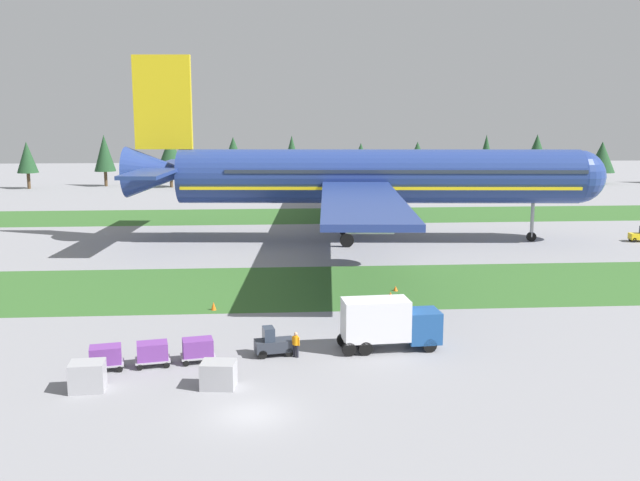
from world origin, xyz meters
TOP-DOWN VIEW (x-y plane):
  - ground_plane at (0.00, 0.00)m, footprint 400.00×400.00m
  - grass_strip_near at (0.00, 28.67)m, footprint 320.00×17.44m
  - grass_strip_far at (0.00, 75.54)m, footprint 320.00×17.44m
  - airliner at (13.18, 52.23)m, footprint 59.95×74.05m
  - baggage_tug at (1.25, 9.54)m, footprint 2.80×1.76m
  - cargo_dolly_lead at (-3.68, 8.60)m, footprint 2.44×1.88m
  - cargo_dolly_second at (-6.53, 8.06)m, footprint 2.44×1.88m
  - cargo_dolly_third at (-9.38, 7.52)m, footprint 2.44×1.88m
  - catering_truck at (9.18, 10.22)m, footprint 7.11×2.81m
  - ground_crew_marshaller at (2.75, 9.04)m, footprint 0.49×0.36m
  - uld_container_0 at (-9.68, 4.12)m, footprint 2.12×1.75m
  - uld_container_1 at (-2.03, 4.04)m, footprint 2.18×1.83m
  - taxiway_marker_0 at (11.70, 24.17)m, footprint 0.44×0.44m
  - taxiway_marker_1 at (-3.62, 21.13)m, footprint 0.44×0.44m
  - taxiway_marker_2 at (12.55, 26.44)m, footprint 0.44×0.44m
  - distant_tree_line at (4.58, 123.04)m, footprint 189.73×9.99m

SIDE VIEW (x-z plane):
  - ground_plane at x=0.00m, z-range 0.00..0.00m
  - grass_strip_near at x=0.00m, z-range 0.00..0.01m
  - grass_strip_far at x=0.00m, z-range 0.00..0.01m
  - taxiway_marker_2 at x=12.55m, z-range 0.00..0.46m
  - taxiway_marker_0 at x=11.70m, z-range 0.00..0.51m
  - taxiway_marker_1 at x=-3.62m, z-range 0.00..0.67m
  - uld_container_1 at x=-2.03m, z-range 0.00..1.58m
  - baggage_tug at x=1.25m, z-range -0.17..1.80m
  - uld_container_0 at x=-9.68m, z-range 0.00..1.73m
  - cargo_dolly_lead at x=-3.68m, z-range 0.14..1.69m
  - cargo_dolly_second at x=-6.53m, z-range 0.14..1.69m
  - cargo_dolly_third at x=-9.38m, z-range 0.14..1.69m
  - ground_crew_marshaller at x=2.75m, z-range 0.08..1.82m
  - catering_truck at x=9.18m, z-range 0.16..3.74m
  - distant_tree_line at x=4.58m, z-range 1.08..12.42m
  - airliner at x=13.18m, z-range -3.26..19.81m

